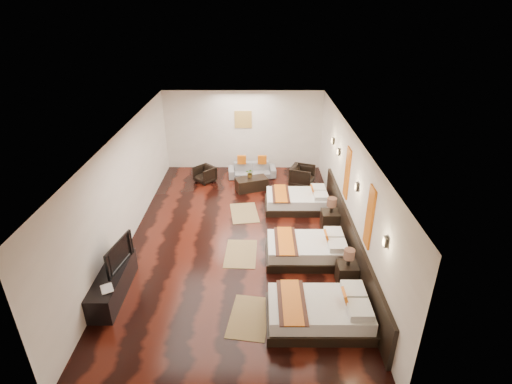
{
  "coord_description": "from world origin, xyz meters",
  "views": [
    {
      "loc": [
        0.51,
        -8.75,
        5.63
      ],
      "look_at": [
        0.47,
        0.45,
        1.1
      ],
      "focal_mm": 27.91,
      "sensor_mm": 36.0,
      "label": 1
    }
  ],
  "objects_px": {
    "book": "(101,291)",
    "bed_mid": "(308,249)",
    "figurine": "(120,247)",
    "sofa": "(252,170)",
    "bed_far": "(298,201)",
    "armchair_right": "(302,176)",
    "bed_near": "(320,312)",
    "table_plant": "(250,173)",
    "armchair_left": "(205,174)",
    "nightstand_a": "(347,271)",
    "coffee_table": "(252,184)",
    "tv_console": "(113,284)",
    "tv": "(115,254)",
    "nightstand_b": "(330,218)"
  },
  "relations": [
    {
      "from": "book",
      "to": "figurine",
      "type": "bearing_deg",
      "value": 90.0
    },
    {
      "from": "tv_console",
      "to": "armchair_left",
      "type": "bearing_deg",
      "value": 77.7
    },
    {
      "from": "tv",
      "to": "coffee_table",
      "type": "xyz_separation_m",
      "value": [
        2.76,
        4.81,
        -0.64
      ]
    },
    {
      "from": "bed_mid",
      "to": "armchair_left",
      "type": "bearing_deg",
      "value": 124.08
    },
    {
      "from": "nightstand_b",
      "to": "figurine",
      "type": "xyz_separation_m",
      "value": [
        -4.95,
        -1.92,
        0.39
      ]
    },
    {
      "from": "armchair_right",
      "to": "coffee_table",
      "type": "height_order",
      "value": "armchair_right"
    },
    {
      "from": "bed_near",
      "to": "table_plant",
      "type": "bearing_deg",
      "value": 103.5
    },
    {
      "from": "bed_near",
      "to": "bed_far",
      "type": "bearing_deg",
      "value": 90.02
    },
    {
      "from": "bed_far",
      "to": "armchair_right",
      "type": "height_order",
      "value": "bed_far"
    },
    {
      "from": "figurine",
      "to": "armchair_left",
      "type": "bearing_deg",
      "value": 76.0
    },
    {
      "from": "bed_far",
      "to": "tv_console",
      "type": "xyz_separation_m",
      "value": [
        -4.19,
        -3.82,
        0.03
      ]
    },
    {
      "from": "book",
      "to": "bed_mid",
      "type": "bearing_deg",
      "value": 23.88
    },
    {
      "from": "tv_console",
      "to": "coffee_table",
      "type": "bearing_deg",
      "value": 60.99
    },
    {
      "from": "armchair_right",
      "to": "bed_mid",
      "type": "bearing_deg",
      "value": -163.19
    },
    {
      "from": "bed_mid",
      "to": "coffee_table",
      "type": "distance_m",
      "value": 4.02
    },
    {
      "from": "tv",
      "to": "sofa",
      "type": "distance_m",
      "value": 6.51
    },
    {
      "from": "nightstand_a",
      "to": "coffee_table",
      "type": "bearing_deg",
      "value": 114.53
    },
    {
      "from": "nightstand_b",
      "to": "tv_console",
      "type": "height_order",
      "value": "nightstand_b"
    },
    {
      "from": "bed_mid",
      "to": "bed_far",
      "type": "xyz_separation_m",
      "value": [
        -0.0,
        2.53,
        -0.01
      ]
    },
    {
      "from": "book",
      "to": "armchair_left",
      "type": "relative_size",
      "value": 0.49
    },
    {
      "from": "book",
      "to": "coffee_table",
      "type": "height_order",
      "value": "book"
    },
    {
      "from": "figurine",
      "to": "coffee_table",
      "type": "relative_size",
      "value": 0.33
    },
    {
      "from": "coffee_table",
      "to": "bed_near",
      "type": "bearing_deg",
      "value": -76.72
    },
    {
      "from": "tv_console",
      "to": "nightstand_a",
      "type": "bearing_deg",
      "value": 4.56
    },
    {
      "from": "tv_console",
      "to": "coffee_table",
      "type": "distance_m",
      "value": 5.8
    },
    {
      "from": "figurine",
      "to": "table_plant",
      "type": "relative_size",
      "value": 1.13
    },
    {
      "from": "nightstand_a",
      "to": "nightstand_b",
      "type": "xyz_separation_m",
      "value": [
        0.0,
        2.24,
        0.02
      ]
    },
    {
      "from": "tv",
      "to": "sofa",
      "type": "height_order",
      "value": "tv"
    },
    {
      "from": "nightstand_b",
      "to": "tv_console",
      "type": "bearing_deg",
      "value": -151.94
    },
    {
      "from": "bed_mid",
      "to": "armchair_right",
      "type": "relative_size",
      "value": 2.63
    },
    {
      "from": "bed_far",
      "to": "sofa",
      "type": "height_order",
      "value": "bed_far"
    },
    {
      "from": "tv_console",
      "to": "book",
      "type": "distance_m",
      "value": 0.63
    },
    {
      "from": "sofa",
      "to": "table_plant",
      "type": "relative_size",
      "value": 5.55
    },
    {
      "from": "figurine",
      "to": "tv_console",
      "type": "bearing_deg",
      "value": -90.0
    },
    {
      "from": "bed_near",
      "to": "bed_mid",
      "type": "bearing_deg",
      "value": 90.02
    },
    {
      "from": "figurine",
      "to": "sofa",
      "type": "distance_m",
      "value": 6.11
    },
    {
      "from": "sofa",
      "to": "tv_console",
      "type": "bearing_deg",
      "value": -119.44
    },
    {
      "from": "bed_near",
      "to": "table_plant",
      "type": "height_order",
      "value": "bed_near"
    },
    {
      "from": "tv_console",
      "to": "armchair_left",
      "type": "height_order",
      "value": "tv_console"
    },
    {
      "from": "nightstand_a",
      "to": "table_plant",
      "type": "distance_m",
      "value": 5.23
    },
    {
      "from": "tv_console",
      "to": "coffee_table",
      "type": "xyz_separation_m",
      "value": [
        2.81,
        5.07,
        -0.08
      ]
    },
    {
      "from": "tv",
      "to": "armchair_right",
      "type": "xyz_separation_m",
      "value": [
        4.43,
        5.17,
        -0.51
      ]
    },
    {
      "from": "bed_near",
      "to": "bed_mid",
      "type": "xyz_separation_m",
      "value": [
        -0.0,
        2.09,
        -0.01
      ]
    },
    {
      "from": "coffee_table",
      "to": "table_plant",
      "type": "distance_m",
      "value": 0.36
    },
    {
      "from": "nightstand_a",
      "to": "nightstand_b",
      "type": "height_order",
      "value": "nightstand_b"
    },
    {
      "from": "nightstand_b",
      "to": "figurine",
      "type": "relative_size",
      "value": 2.82
    },
    {
      "from": "table_plant",
      "to": "armchair_left",
      "type": "bearing_deg",
      "value": 161.15
    },
    {
      "from": "bed_mid",
      "to": "book",
      "type": "height_order",
      "value": "bed_mid"
    },
    {
      "from": "bed_far",
      "to": "figurine",
      "type": "bearing_deg",
      "value": -143.45
    },
    {
      "from": "nightstand_a",
      "to": "figurine",
      "type": "relative_size",
      "value": 2.61
    }
  ]
}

